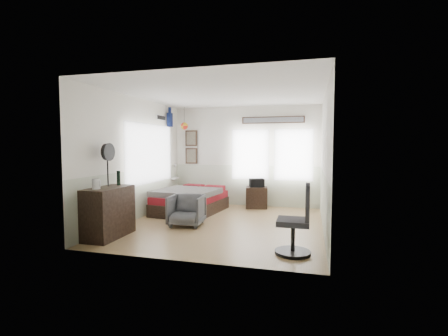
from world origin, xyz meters
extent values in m
cube|color=#A07F52|center=(0.00, 0.00, -0.01)|extent=(4.00, 4.50, 0.01)
cube|color=silver|center=(0.00, 2.25, 1.35)|extent=(4.00, 0.02, 2.70)
cube|color=silver|center=(0.00, -2.25, 1.35)|extent=(4.00, 0.02, 2.70)
cube|color=silver|center=(-2.00, 0.00, 1.35)|extent=(0.02, 4.50, 2.70)
cube|color=silver|center=(2.00, 0.00, 1.35)|extent=(0.02, 4.50, 2.70)
cube|color=white|center=(0.00, 0.00, 2.70)|extent=(4.00, 4.50, 0.02)
cube|color=beige|center=(0.00, 2.24, 0.55)|extent=(4.00, 0.01, 1.10)
cube|color=beige|center=(-1.99, 0.00, 0.55)|extent=(0.01, 4.50, 1.10)
cube|color=beige|center=(1.99, 0.00, 0.55)|extent=(0.01, 4.50, 1.10)
cube|color=silver|center=(-1.96, 0.55, 1.45)|extent=(0.03, 2.20, 1.35)
cube|color=silver|center=(0.15, 2.21, 1.40)|extent=(0.95, 0.03, 1.30)
cube|color=silver|center=(1.30, 2.21, 1.40)|extent=(0.95, 0.03, 1.30)
cube|color=black|center=(-1.55, 2.21, 1.35)|extent=(0.35, 0.03, 0.45)
cube|color=black|center=(-1.55, 2.21, 1.85)|extent=(0.35, 0.03, 0.45)
cube|color=#7F7259|center=(-1.55, 2.20, 1.35)|extent=(0.27, 0.01, 0.37)
cube|color=#7F7259|center=(-1.55, 2.20, 1.85)|extent=(0.27, 0.01, 0.37)
cube|color=black|center=(0.75, 2.21, 2.32)|extent=(1.65, 0.03, 0.18)
cube|color=gray|center=(0.75, 2.20, 2.32)|extent=(1.58, 0.01, 0.13)
cube|color=white|center=(-1.97, 1.15, 2.35)|extent=(0.02, 0.48, 0.14)
sphere|color=red|center=(-1.65, 1.95, 2.18)|extent=(0.20, 0.20, 0.20)
cube|color=black|center=(-1.10, 0.96, 0.15)|extent=(1.53, 2.00, 0.30)
cube|color=maroon|center=(-1.10, 0.96, 0.38)|extent=(1.48, 1.96, 0.17)
cube|color=slate|center=(-1.10, 0.76, 0.53)|extent=(1.51, 1.46, 0.13)
cube|color=maroon|center=(-1.41, 1.70, 0.53)|extent=(0.54, 0.38, 0.13)
cube|color=maroon|center=(-0.80, 1.70, 0.53)|extent=(0.54, 0.38, 0.13)
cube|color=black|center=(-1.74, -1.45, 0.45)|extent=(0.48, 1.00, 0.90)
imported|color=#474951|center=(-0.71, -0.30, 0.32)|extent=(0.73, 0.75, 0.63)
cube|color=black|center=(0.37, 1.96, 0.28)|extent=(0.62, 0.53, 0.55)
cylinder|color=black|center=(1.50, -1.54, 0.03)|extent=(0.54, 0.54, 0.05)
cylinder|color=black|center=(1.50, -1.54, 0.26)|extent=(0.06, 0.06, 0.41)
cube|color=black|center=(1.50, -1.54, 0.50)|extent=(0.48, 0.48, 0.08)
cube|color=black|center=(1.70, -1.54, 0.80)|extent=(0.06, 0.43, 0.54)
cylinder|color=silver|center=(-1.80, -1.71, 0.99)|extent=(0.13, 0.13, 0.18)
cube|color=silver|center=(-1.72, -1.71, 1.00)|extent=(0.02, 0.02, 0.11)
cylinder|color=black|center=(-1.73, -1.14, 1.04)|extent=(0.07, 0.07, 0.27)
cylinder|color=black|center=(-1.82, -1.34, 1.20)|extent=(0.02, 0.02, 0.61)
cylinder|color=black|center=(-1.82, -1.34, 1.53)|extent=(0.07, 0.30, 0.30)
cylinder|color=black|center=(-1.78, -1.34, 1.53)|extent=(0.03, 0.32, 0.32)
cube|color=black|center=(0.37, 1.96, 0.66)|extent=(0.44, 0.36, 0.22)
camera|label=1|loc=(1.74, -6.45, 1.64)|focal=26.00mm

